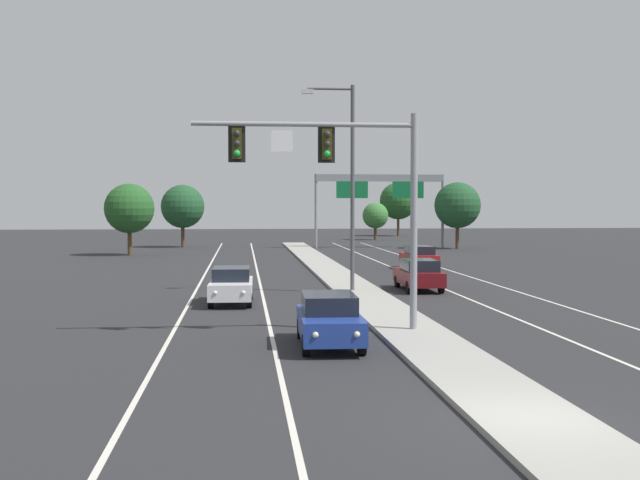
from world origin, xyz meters
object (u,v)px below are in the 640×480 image
tree_far_right_b (458,205)px  highway_sign_gantry (380,187)px  tree_far_right_a (375,216)px  tree_far_right_c (398,201)px  car_oncoming_blue (329,319)px  car_receding_red (419,257)px  car_receding_darkred (419,274)px  overhead_signal_mast (343,174)px  car_oncoming_white (231,285)px  street_lamp_median (348,175)px  tree_far_left_b (129,209)px  tree_far_left_a (183,207)px

tree_far_right_b → highway_sign_gantry: bearing=163.4°
tree_far_right_a → tree_far_right_c: bearing=66.3°
highway_sign_gantry → car_oncoming_blue: bearing=-101.6°
tree_far_right_a → tree_far_right_b: 21.27m
tree_far_right_b → tree_far_right_c: 32.93m
car_receding_red → tree_far_right_c: (10.05, 56.96, 4.15)m
car_receding_red → tree_far_right_c: tree_far_right_c is taller
tree_far_right_c → car_receding_darkred: bearing=-100.6°
car_receding_red → car_receding_darkred: bearing=-103.0°
overhead_signal_mast → tree_far_right_a: bearing=79.4°
car_receding_darkred → car_oncoming_white: bearing=-154.7°
car_oncoming_blue → highway_sign_gantry: size_ratio=0.34×
highway_sign_gantry → car_receding_darkred: bearing=-97.2°
street_lamp_median → tree_far_left_b: street_lamp_median is taller
overhead_signal_mast → tree_far_right_c: tree_far_right_c is taller
street_lamp_median → car_receding_red: street_lamp_median is taller
street_lamp_median → tree_far_left_b: bearing=115.9°
street_lamp_median → car_oncoming_blue: size_ratio=2.22×
car_oncoming_white → tree_far_right_a: size_ratio=0.96×
tree_far_left_b → tree_far_right_c: bearing=51.8°
car_oncoming_blue → tree_far_left_a: bearing=98.6°
car_receding_darkred → tree_far_left_a: bearing=109.4°
street_lamp_median → highway_sign_gantry: (8.71, 40.15, 0.37)m
highway_sign_gantry → tree_far_right_c: bearing=75.3°
car_receding_darkred → car_oncoming_blue: bearing=-112.4°
tree_far_right_c → tree_far_left_a: bearing=-135.6°
tree_far_right_a → car_receding_darkred: bearing=-97.6°
tree_far_left_a → tree_far_right_a: (22.68, 15.28, -1.15)m
overhead_signal_mast → street_lamp_median: 12.36m
car_oncoming_white → tree_far_left_b: (-9.21, 34.22, 3.23)m
tree_far_left_b → tree_far_right_c: (31.63, 40.22, 0.92)m
car_receding_darkred → car_receding_red: (3.00, 13.06, 0.00)m
overhead_signal_mast → car_oncoming_white: bearing=113.9°
car_oncoming_white → tree_far_left_b: tree_far_left_b is taller
car_oncoming_blue → tree_far_right_b: 55.59m
car_oncoming_blue → car_receding_red: bearing=71.8°
tree_far_right_a → tree_far_right_b: size_ratio=0.71×
car_oncoming_blue → tree_far_left_a: tree_far_left_a is taller
car_receding_red → tree_far_left_a: bearing=121.4°
overhead_signal_mast → car_oncoming_blue: 5.03m
car_receding_darkred → tree_far_left_b: tree_far_left_b is taller
tree_far_right_b → tree_far_right_a: bearing=102.8°
street_lamp_median → tree_far_right_c: 72.81m
tree_far_right_b → tree_far_left_b: bearing=-166.7°
car_oncoming_white → highway_sign_gantry: 46.35m
tree_far_left_a → car_oncoming_blue: bearing=-81.4°
car_oncoming_blue → tree_far_left_a: size_ratio=0.70×
tree_far_left_b → overhead_signal_mast: bearing=-73.1°
street_lamp_median → tree_far_right_c: (16.79, 70.85, -0.82)m
car_receding_darkred → tree_far_left_a: size_ratio=0.70×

